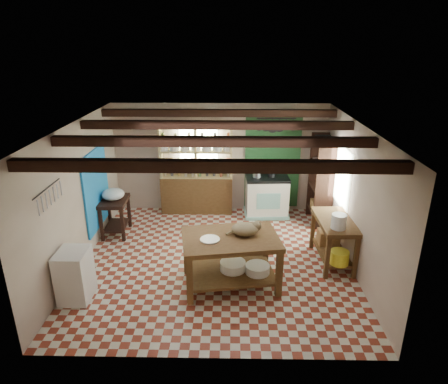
{
  "coord_description": "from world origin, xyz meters",
  "views": [
    {
      "loc": [
        0.28,
        -6.64,
        3.96
      ],
      "look_at": [
        0.14,
        0.3,
        1.29
      ],
      "focal_mm": 32.0,
      "sensor_mm": 36.0,
      "label": 1
    }
  ],
  "objects_px": {
    "right_counter": "(333,241)",
    "work_table": "(230,261)",
    "stove": "(267,196)",
    "cat": "(245,229)",
    "prep_table": "(116,217)",
    "white_cabinet": "(75,275)"
  },
  "relations": [
    {
      "from": "work_table",
      "to": "right_counter",
      "type": "distance_m",
      "value": 2.05
    },
    {
      "from": "white_cabinet",
      "to": "right_counter",
      "type": "bearing_deg",
      "value": 15.56
    },
    {
      "from": "right_counter",
      "to": "cat",
      "type": "relative_size",
      "value": 2.7
    },
    {
      "from": "prep_table",
      "to": "cat",
      "type": "relative_size",
      "value": 1.76
    },
    {
      "from": "prep_table",
      "to": "white_cabinet",
      "type": "xyz_separation_m",
      "value": [
        -0.02,
        -2.31,
        0.02
      ]
    },
    {
      "from": "right_counter",
      "to": "work_table",
      "type": "bearing_deg",
      "value": -160.55
    },
    {
      "from": "stove",
      "to": "white_cabinet",
      "type": "height_order",
      "value": "stove"
    },
    {
      "from": "stove",
      "to": "cat",
      "type": "height_order",
      "value": "cat"
    },
    {
      "from": "prep_table",
      "to": "white_cabinet",
      "type": "relative_size",
      "value": 0.94
    },
    {
      "from": "prep_table",
      "to": "cat",
      "type": "height_order",
      "value": "cat"
    },
    {
      "from": "work_table",
      "to": "stove",
      "type": "bearing_deg",
      "value": 64.48
    },
    {
      "from": "stove",
      "to": "cat",
      "type": "relative_size",
      "value": 2.17
    },
    {
      "from": "work_table",
      "to": "stove",
      "type": "relative_size",
      "value": 1.61
    },
    {
      "from": "white_cabinet",
      "to": "work_table",
      "type": "bearing_deg",
      "value": 10.48
    },
    {
      "from": "right_counter",
      "to": "prep_table",
      "type": "bearing_deg",
      "value": 163.73
    },
    {
      "from": "stove",
      "to": "right_counter",
      "type": "height_order",
      "value": "stove"
    },
    {
      "from": "cat",
      "to": "white_cabinet",
      "type": "bearing_deg",
      "value": 171.89
    },
    {
      "from": "stove",
      "to": "white_cabinet",
      "type": "xyz_separation_m",
      "value": [
        -3.33,
        -3.36,
        -0.06
      ]
    },
    {
      "from": "work_table",
      "to": "cat",
      "type": "bearing_deg",
      "value": 11.31
    },
    {
      "from": "cat",
      "to": "stove",
      "type": "bearing_deg",
      "value": 58.54
    },
    {
      "from": "work_table",
      "to": "cat",
      "type": "distance_m",
      "value": 0.61
    },
    {
      "from": "work_table",
      "to": "prep_table",
      "type": "bearing_deg",
      "value": 133.76
    }
  ]
}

